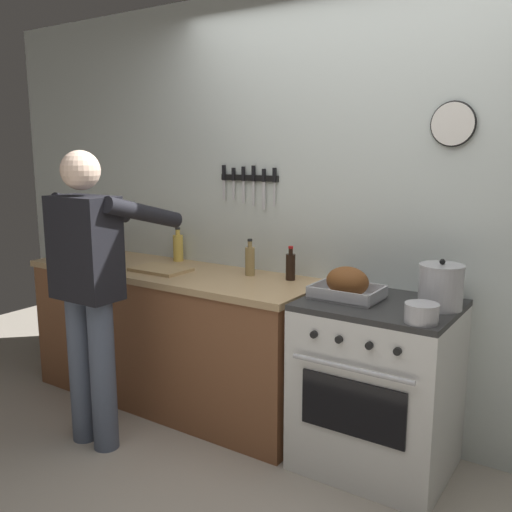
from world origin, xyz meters
TOP-DOWN VIEW (x-y plane):
  - wall_back at (0.00, 1.35)m, footprint 6.00×0.13m
  - counter_block at (-1.20, 0.99)m, footprint 2.03×0.65m
  - stove at (0.22, 0.99)m, footprint 0.76×0.67m
  - person_cook at (-1.20, 0.34)m, footprint 0.51×0.63m
  - roasting_pan at (0.05, 0.97)m, footprint 0.35×0.26m
  - stock_pot at (0.50, 1.05)m, footprint 0.22×0.22m
  - saucepan at (0.50, 0.77)m, footprint 0.15×0.15m
  - cutting_board at (-1.22, 0.92)m, footprint 0.36×0.24m
  - bottle_vinegar at (-0.68, 1.13)m, footprint 0.06×0.06m
  - bottle_cooking_oil at (-1.35, 1.23)m, footprint 0.07×0.07m
  - bottle_soy_sauce at (-0.41, 1.16)m, footprint 0.06×0.06m

SIDE VIEW (x-z plane):
  - stove at x=0.22m, z-range 0.00..0.90m
  - counter_block at x=-1.20m, z-range 0.00..0.90m
  - cutting_board at x=-1.22m, z-range 0.90..0.92m
  - saucepan at x=0.50m, z-range 0.90..0.99m
  - person_cook at x=-1.20m, z-range 0.12..1.78m
  - roasting_pan at x=0.05m, z-range 0.89..1.06m
  - bottle_soy_sauce at x=-0.41m, z-range 0.88..1.09m
  - bottle_vinegar at x=-0.68m, z-range 0.88..1.11m
  - bottle_cooking_oil at x=-1.35m, z-range 0.88..1.11m
  - stock_pot at x=0.50m, z-range 0.89..1.13m
  - wall_back at x=0.00m, z-range 0.00..2.60m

